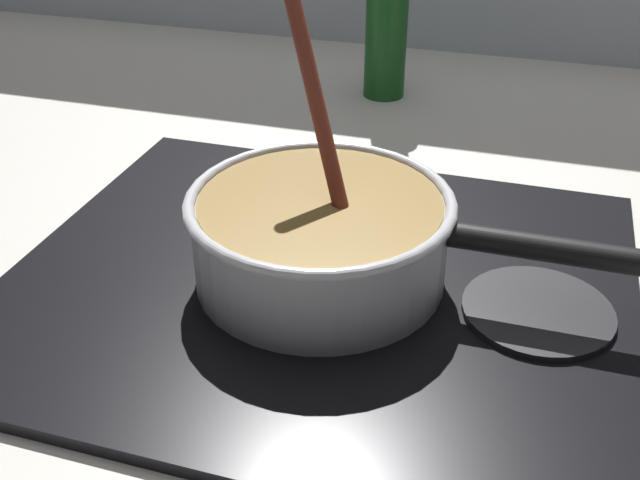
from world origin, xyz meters
The scene contains 6 objects.
ground centered at (0.00, 0.00, -0.02)m, with size 2.40×1.60×0.04m, color beige.
hob_plate centered at (-0.04, 0.05, 0.01)m, with size 0.56×0.48×0.01m, color black.
burner_ring centered at (-0.04, 0.05, 0.02)m, with size 0.20×0.20×0.01m, color #592D0C.
spare_burner centered at (0.15, 0.05, 0.01)m, with size 0.13×0.13×0.01m, color #262628.
cooking_pan centered at (-0.04, 0.05, 0.06)m, with size 0.38×0.24×0.27m.
sauce_bottle centered at (-0.10, 0.55, 0.12)m, with size 0.06×0.06×0.29m.
Camera 1 is at (0.12, -0.49, 0.40)m, focal length 42.33 mm.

